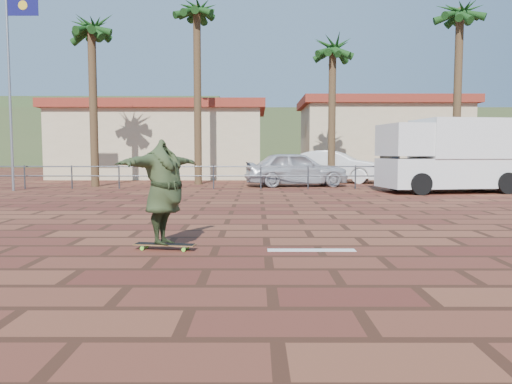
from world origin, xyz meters
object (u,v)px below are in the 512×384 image
(skateboarder, at_px, (164,192))
(campervan, at_px, (453,154))
(longboard, at_px, (165,245))
(car_white, at_px, (333,167))
(car_silver, at_px, (296,169))

(skateboarder, height_order, campervan, campervan)
(longboard, xyz_separation_m, car_white, (5.40, 17.66, 0.74))
(skateboarder, relative_size, campervan, 0.36)
(skateboarder, distance_m, car_silver, 15.24)
(skateboarder, xyz_separation_m, campervan, (9.11, 11.52, 0.55))
(skateboarder, bearing_deg, campervan, -14.39)
(campervan, distance_m, car_white, 7.21)
(longboard, height_order, car_white, car_white)
(campervan, bearing_deg, car_silver, 141.52)
(car_white, bearing_deg, campervan, -129.21)
(longboard, bearing_deg, skateboarder, -125.83)
(campervan, xyz_separation_m, car_silver, (-5.84, 3.36, -0.69))
(skateboarder, distance_m, campervan, 14.70)
(skateboarder, bearing_deg, car_silver, 11.55)
(car_white, bearing_deg, skateboarder, -177.32)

